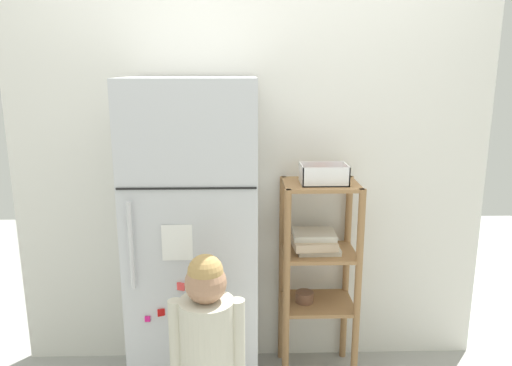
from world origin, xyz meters
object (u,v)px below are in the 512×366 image
refrigerator (195,243)px  fruit_bin (322,176)px  pantry_shelf_unit (317,260)px  child_standing (207,342)px

refrigerator → fruit_bin: size_ratio=6.89×
pantry_shelf_unit → fruit_bin: bearing=-40.2°
child_standing → pantry_shelf_unit: size_ratio=0.88×
refrigerator → pantry_shelf_unit: refrigerator is taller
fruit_bin → child_standing: bearing=-131.4°
refrigerator → pantry_shelf_unit: size_ratio=1.49×
fruit_bin → refrigerator: bearing=-170.2°
pantry_shelf_unit → fruit_bin: size_ratio=4.63×
child_standing → fruit_bin: fruit_bin is taller
fruit_bin → pantry_shelf_unit: bearing=139.8°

